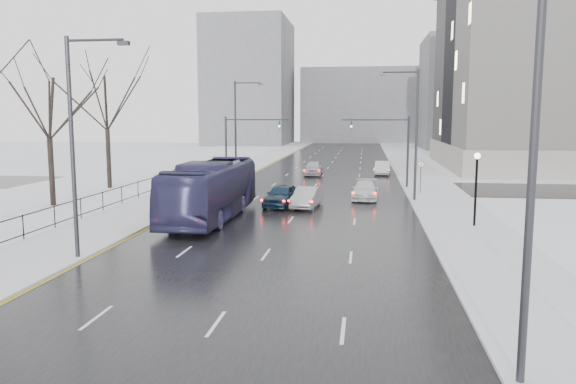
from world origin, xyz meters
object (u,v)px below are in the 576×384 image
at_px(streetlight_l_near, 77,137).
at_px(no_uturn_sign, 421,167).
at_px(streetlight_r_near, 523,157).
at_px(mast_signal_right, 396,143).
at_px(bus, 211,190).
at_px(streetlight_l_far, 238,125).
at_px(sedan_right_near, 307,197).
at_px(streetlight_r_mid, 413,128).
at_px(sedan_right_distant, 382,168).
at_px(tree_park_d, 54,207).
at_px(lamppost_r_mid, 476,179).
at_px(sedan_center_far, 314,168).
at_px(sedan_center_near, 282,195).
at_px(sedan_right_far, 365,190).
at_px(mast_signal_left, 237,142).
at_px(tree_park_e, 110,189).

relative_size(streetlight_l_near, no_uturn_sign, 3.70).
bearing_deg(no_uturn_sign, streetlight_r_near, -91.74).
height_order(mast_signal_right, bus, mast_signal_right).
distance_m(streetlight_l_far, sedan_right_near, 18.87).
bearing_deg(streetlight_r_near, bus, 122.45).
distance_m(streetlight_r_mid, mast_signal_right, 8.18).
distance_m(bus, sedan_right_distant, 31.03).
relative_size(tree_park_d, streetlight_l_far, 1.25).
height_order(lamppost_r_mid, no_uturn_sign, lamppost_r_mid).
xyz_separation_m(streetlight_l_far, mast_signal_right, (15.49, -4.00, -1.51)).
bearing_deg(sedan_right_distant, sedan_right_near, -99.81).
xyz_separation_m(mast_signal_right, sedan_center_far, (-8.33, 9.86, -3.26)).
bearing_deg(lamppost_r_mid, streetlight_r_mid, 105.82).
bearing_deg(streetlight_r_mid, no_uturn_sign, 75.52).
bearing_deg(sedan_right_near, sedan_center_far, 100.58).
xyz_separation_m(no_uturn_sign, sedan_center_near, (-10.54, -7.81, -1.46)).
bearing_deg(sedan_right_distant, streetlight_r_mid, -80.69).
bearing_deg(sedan_right_far, streetlight_l_near, -119.42).
relative_size(streetlight_l_near, mast_signal_left, 1.54).
xyz_separation_m(tree_park_d, sedan_center_far, (16.79, 23.86, 0.85)).
bearing_deg(mast_signal_left, sedan_right_distant, 39.88).
height_order(lamppost_r_mid, sedan_right_near, lamppost_r_mid).
bearing_deg(lamppost_r_mid, sedan_right_far, 120.80).
bearing_deg(mast_signal_left, sedan_center_near, -63.13).
xyz_separation_m(sedan_center_near, sedan_right_distant, (7.86, 23.38, -0.06)).
bearing_deg(streetlight_r_mid, sedan_right_near, -152.19).
xyz_separation_m(tree_park_e, mast_signal_right, (25.53, 4.00, 4.11)).
bearing_deg(no_uturn_sign, streetlight_l_far, 155.27).
distance_m(mast_signal_right, sedan_right_near, 14.24).
height_order(lamppost_r_mid, mast_signal_right, mast_signal_right).
relative_size(sedan_center_near, sedan_right_distant, 1.04).
xyz_separation_m(tree_park_e, sedan_right_far, (22.84, -3.32, 0.75)).
distance_m(mast_signal_left, sedan_right_distant, 18.35).
distance_m(tree_park_e, sedan_center_far, 22.10).
relative_size(streetlight_r_mid, sedan_center_far, 2.11).
distance_m(bus, sedan_center_near, 6.63).
xyz_separation_m(sedan_center_near, sedan_center_far, (0.34, 21.67, 0.00)).
height_order(tree_park_e, bus, tree_park_e).
height_order(streetlight_l_far, sedan_right_distant, streetlight_l_far).
bearing_deg(streetlight_l_near, no_uturn_sign, 54.11).
distance_m(bus, sedan_right_near, 7.66).
xyz_separation_m(tree_park_e, lamppost_r_mid, (29.20, -14.00, 2.94)).
bearing_deg(streetlight_r_near, mast_signal_right, 91.27).
distance_m(lamppost_r_mid, bus, 16.12).
height_order(tree_park_d, mast_signal_left, mast_signal_left).
bearing_deg(mast_signal_left, tree_park_d, -126.80).
distance_m(tree_park_e, streetlight_l_far, 14.01).
distance_m(mast_signal_left, sedan_center_far, 12.16).
height_order(streetlight_r_mid, no_uturn_sign, streetlight_r_mid).
xyz_separation_m(bus, sedan_center_far, (4.06, 27.06, -1.03)).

